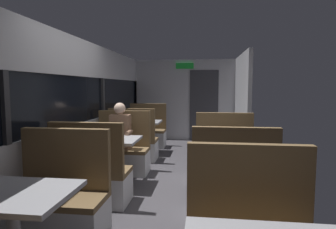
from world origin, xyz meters
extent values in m
cube|color=#423F44|center=(0.00, 0.00, -0.01)|extent=(3.30, 9.20, 0.02)
cube|color=#B2B2B7|center=(-1.45, 0.00, 0.47)|extent=(0.08, 8.40, 0.95)
cube|color=#B2B2B7|center=(-1.45, 0.00, 2.00)|extent=(0.08, 8.40, 0.60)
cube|color=black|center=(-1.46, 0.00, 1.32)|extent=(0.03, 8.40, 0.75)
cube|color=#2D2D30|center=(-1.43, -1.40, 1.32)|extent=(0.06, 0.08, 0.75)
cube|color=#2D2D30|center=(-1.43, 1.40, 1.32)|extent=(0.06, 0.08, 0.75)
cube|color=#2D2D30|center=(-1.43, 4.20, 1.32)|extent=(0.06, 0.08, 0.75)
cube|color=#B2B2B7|center=(0.00, 4.20, 1.15)|extent=(2.90, 0.08, 2.30)
cube|color=#333338|center=(0.55, 4.15, 1.00)|extent=(0.80, 0.04, 2.00)
cube|color=green|center=(0.00, 4.14, 2.12)|extent=(0.50, 0.03, 0.16)
cube|color=#B2B2B7|center=(1.45, 3.00, 1.15)|extent=(0.08, 2.40, 2.30)
cube|color=#99999E|center=(-0.89, -2.09, 0.72)|extent=(0.90, 0.70, 0.04)
cube|color=silver|center=(-0.89, -1.43, 0.20)|extent=(0.95, 0.50, 0.39)
cube|color=brown|center=(-0.89, -1.43, 0.42)|extent=(0.95, 0.50, 0.06)
cube|color=brown|center=(-0.89, -1.22, 0.78)|extent=(0.95, 0.08, 0.65)
cylinder|color=#9E9EA3|center=(-0.89, 0.17, 0.35)|extent=(0.10, 0.10, 0.70)
cube|color=#99999E|center=(-0.89, 0.17, 0.72)|extent=(0.90, 0.70, 0.04)
cube|color=silver|center=(-0.89, -0.49, 0.20)|extent=(0.95, 0.50, 0.39)
cube|color=brown|center=(-0.89, -0.49, 0.42)|extent=(0.95, 0.50, 0.06)
cube|color=brown|center=(-0.89, -0.70, 0.78)|extent=(0.95, 0.08, 0.65)
cube|color=silver|center=(-0.89, 0.83, 0.20)|extent=(0.95, 0.50, 0.39)
cube|color=brown|center=(-0.89, 0.83, 0.42)|extent=(0.95, 0.50, 0.06)
cube|color=brown|center=(-0.89, 1.04, 0.78)|extent=(0.95, 0.08, 0.65)
cylinder|color=#9E9EA3|center=(-0.89, 2.43, 0.35)|extent=(0.10, 0.10, 0.70)
cube|color=#99999E|center=(-0.89, 2.43, 0.72)|extent=(0.90, 0.70, 0.04)
cube|color=silver|center=(-0.89, 1.77, 0.20)|extent=(0.95, 0.50, 0.39)
cube|color=brown|center=(-0.89, 1.77, 0.42)|extent=(0.95, 0.50, 0.06)
cube|color=brown|center=(-0.89, 1.56, 0.78)|extent=(0.95, 0.08, 0.65)
cube|color=silver|center=(-0.89, 3.09, 0.20)|extent=(0.95, 0.50, 0.39)
cube|color=brown|center=(-0.89, 3.09, 0.42)|extent=(0.95, 0.50, 0.06)
cube|color=brown|center=(-0.89, 3.30, 0.78)|extent=(0.95, 0.08, 0.65)
cube|color=brown|center=(0.89, -1.82, 0.78)|extent=(0.95, 0.08, 0.65)
cylinder|color=#9E9EA3|center=(0.89, -0.03, 0.35)|extent=(0.10, 0.10, 0.70)
cube|color=#99999E|center=(0.89, -0.03, 0.72)|extent=(0.90, 0.70, 0.04)
cube|color=silver|center=(0.89, -0.69, 0.20)|extent=(0.95, 0.50, 0.39)
cube|color=brown|center=(0.89, -0.69, 0.42)|extent=(0.95, 0.50, 0.06)
cube|color=brown|center=(0.89, -0.90, 0.78)|extent=(0.95, 0.08, 0.65)
cube|color=silver|center=(0.89, 0.63, 0.20)|extent=(0.95, 0.50, 0.39)
cube|color=brown|center=(0.89, 0.63, 0.42)|extent=(0.95, 0.50, 0.06)
cube|color=brown|center=(0.89, 0.84, 0.78)|extent=(0.95, 0.08, 0.65)
cube|color=#26262D|center=(-0.89, 0.83, 0.23)|extent=(0.30, 0.36, 0.45)
cube|color=#8C664C|center=(-0.89, 0.78, 0.75)|extent=(0.34, 0.22, 0.60)
sphere|color=beige|center=(-0.89, 0.76, 1.16)|extent=(0.20, 0.20, 0.20)
cylinder|color=#8C664C|center=(-1.09, 0.60, 0.77)|extent=(0.07, 0.28, 0.07)
cylinder|color=#8C664C|center=(-0.69, 0.60, 0.77)|extent=(0.07, 0.28, 0.07)
camera|label=1|loc=(0.54, -4.03, 1.53)|focal=30.66mm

